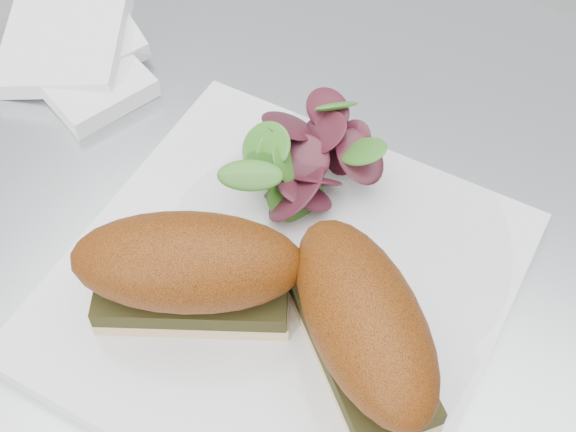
# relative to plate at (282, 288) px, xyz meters

# --- Properties ---
(table) EXTENTS (0.70, 0.70, 0.73)m
(table) POSITION_rel_plate_xyz_m (-0.01, 0.05, -0.25)
(table) COLOR silver
(table) RESTS_ON ground
(plate) EXTENTS (0.31, 0.31, 0.02)m
(plate) POSITION_rel_plate_xyz_m (0.00, 0.00, 0.00)
(plate) COLOR white
(plate) RESTS_ON table
(sandwich_left) EXTENTS (0.16, 0.12, 0.08)m
(sandwich_left) POSITION_rel_plate_xyz_m (-0.05, -0.04, 0.05)
(sandwich_left) COLOR beige
(sandwich_left) RESTS_ON plate
(sandwich_right) EXTENTS (0.15, 0.15, 0.08)m
(sandwich_right) POSITION_rel_plate_xyz_m (0.07, -0.03, 0.05)
(sandwich_right) COLOR beige
(sandwich_right) RESTS_ON plate
(salad) EXTENTS (0.11, 0.11, 0.05)m
(salad) POSITION_rel_plate_xyz_m (-0.02, 0.08, 0.03)
(salad) COLOR #44832B
(salad) RESTS_ON plate
(napkin) EXTENTS (0.14, 0.14, 0.02)m
(napkin) POSITION_rel_plate_xyz_m (-0.25, 0.12, 0.00)
(napkin) COLOR white
(napkin) RESTS_ON table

